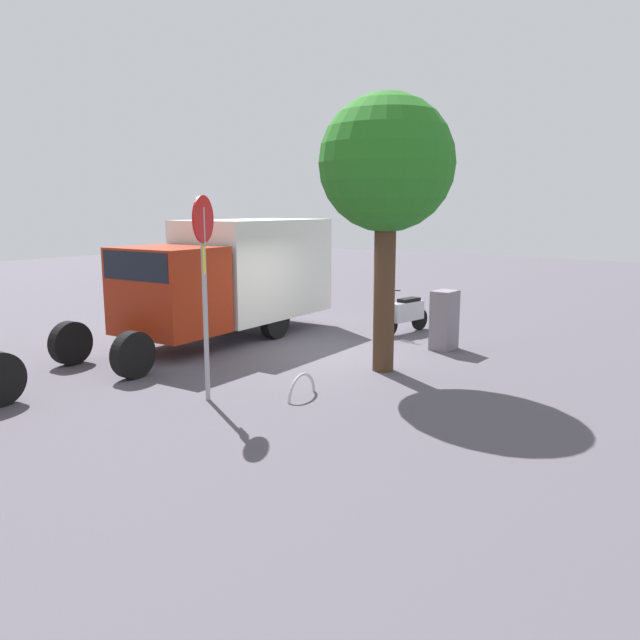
% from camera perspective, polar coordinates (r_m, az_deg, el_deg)
% --- Properties ---
extents(ground_plane, '(60.00, 60.00, 0.00)m').
position_cam_1_polar(ground_plane, '(13.76, 0.74, -3.21)').
color(ground_plane, '#4E4954').
extents(box_truck_near, '(7.30, 2.59, 2.88)m').
position_cam_1_polar(box_truck_near, '(15.50, -8.20, 4.18)').
color(box_truck_near, black).
rests_on(box_truck_near, ground).
extents(motorcycle, '(1.80, 0.62, 1.20)m').
position_cam_1_polar(motorcycle, '(16.28, 7.80, 0.65)').
color(motorcycle, black).
rests_on(motorcycle, ground).
extents(stop_sign, '(0.71, 0.33, 3.38)m').
position_cam_1_polar(stop_sign, '(10.36, -10.46, 4.86)').
color(stop_sign, '#9E9EA3').
rests_on(stop_sign, ground).
extents(street_tree, '(2.58, 2.58, 5.30)m').
position_cam_1_polar(street_tree, '(12.19, 6.05, 13.63)').
color(street_tree, '#47301E').
rests_on(street_tree, ground).
extents(utility_cabinet, '(0.63, 0.46, 1.34)m').
position_cam_1_polar(utility_cabinet, '(14.50, 11.21, -0.01)').
color(utility_cabinet, slate).
rests_on(utility_cabinet, ground).
extents(bike_rack_hoop, '(0.85, 0.14, 0.85)m').
position_cam_1_polar(bike_rack_hoop, '(10.78, -1.65, -7.02)').
color(bike_rack_hoop, '#B7B7BC').
rests_on(bike_rack_hoop, ground).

